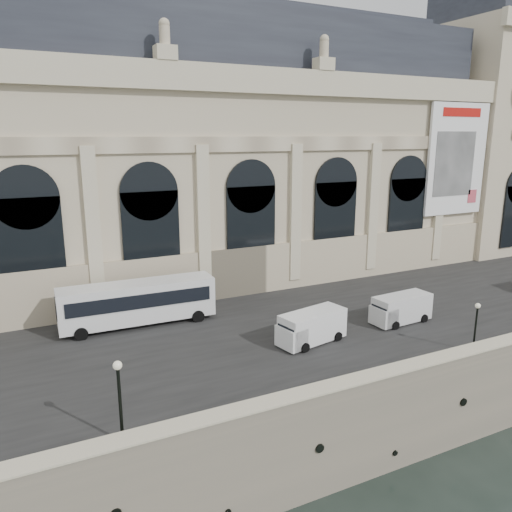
{
  "coord_description": "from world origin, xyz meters",
  "views": [
    {
      "loc": [
        -25.05,
        -21.9,
        21.86
      ],
      "look_at": [
        -3.38,
        22.0,
        9.94
      ],
      "focal_mm": 35.0,
      "sensor_mm": 36.0,
      "label": 1
    }
  ],
  "objects_px": {
    "bus_left": "(138,302)",
    "van_b": "(309,328)",
    "van_c": "(399,309)",
    "lamp_left": "(120,403)",
    "lamp_right": "(475,328)"
  },
  "relations": [
    {
      "from": "bus_left",
      "to": "van_b",
      "type": "xyz_separation_m",
      "value": [
        10.99,
        -9.63,
        -0.84
      ]
    },
    {
      "from": "van_c",
      "to": "lamp_right",
      "type": "height_order",
      "value": "lamp_right"
    },
    {
      "from": "van_c",
      "to": "lamp_right",
      "type": "xyz_separation_m",
      "value": [
        0.97,
        -7.06,
        0.66
      ]
    },
    {
      "from": "lamp_left",
      "to": "lamp_right",
      "type": "relative_size",
      "value": 1.22
    },
    {
      "from": "van_c",
      "to": "lamp_right",
      "type": "bearing_deg",
      "value": -82.15
    },
    {
      "from": "van_b",
      "to": "lamp_left",
      "type": "xyz_separation_m",
      "value": [
        -15.74,
        -6.61,
        1.03
      ]
    },
    {
      "from": "lamp_left",
      "to": "lamp_right",
      "type": "xyz_separation_m",
      "value": [
        25.97,
        -0.16,
        -0.41
      ]
    },
    {
      "from": "bus_left",
      "to": "van_b",
      "type": "height_order",
      "value": "bus_left"
    },
    {
      "from": "bus_left",
      "to": "lamp_left",
      "type": "relative_size",
      "value": 2.78
    },
    {
      "from": "van_b",
      "to": "van_c",
      "type": "relative_size",
      "value": 1.07
    },
    {
      "from": "van_b",
      "to": "bus_left",
      "type": "bearing_deg",
      "value": 138.79
    },
    {
      "from": "van_c",
      "to": "lamp_left",
      "type": "relative_size",
      "value": 1.2
    },
    {
      "from": "bus_left",
      "to": "van_b",
      "type": "relative_size",
      "value": 2.17
    },
    {
      "from": "van_b",
      "to": "lamp_right",
      "type": "relative_size",
      "value": 1.56
    },
    {
      "from": "lamp_left",
      "to": "lamp_right",
      "type": "distance_m",
      "value": 25.98
    }
  ]
}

